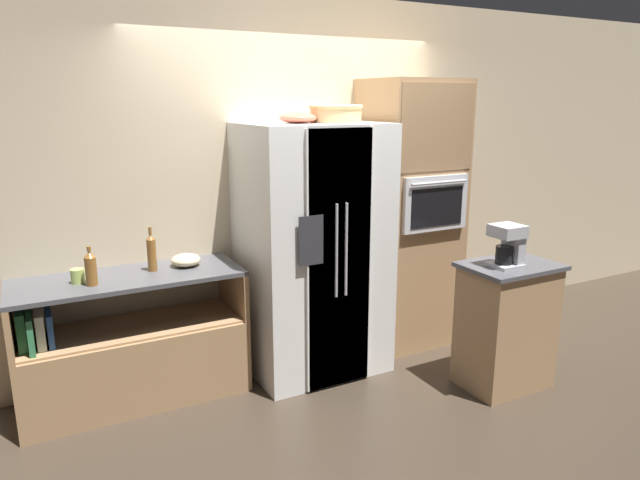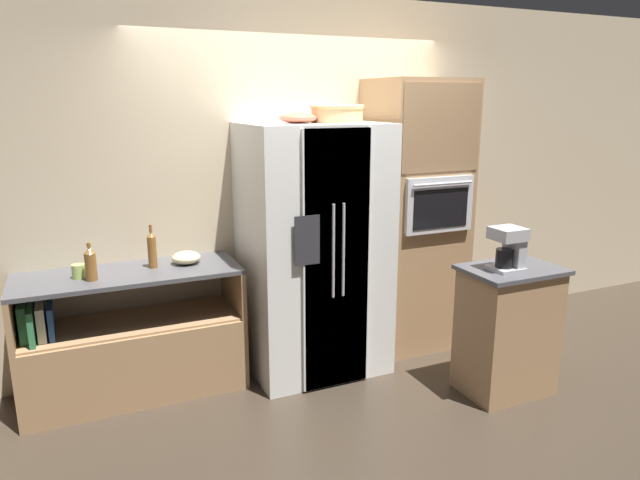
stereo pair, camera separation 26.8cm
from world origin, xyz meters
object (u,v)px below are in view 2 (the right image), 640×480
object	(u,v)px
mug	(79,271)
coffee_maker	(509,247)
wall_oven	(415,216)
bottle_tall	(152,249)
refrigerator	(314,250)
fruit_bowl	(298,118)
mixing_bowl	(186,258)
wicker_basket	(337,113)
bottle_short	(91,264)

from	to	relation	value
mug	coffee_maker	size ratio (longest dim) A/B	0.41
wall_oven	coffee_maker	bearing A→B (deg)	-86.48
wall_oven	coffee_maker	world-z (taller)	wall_oven
wall_oven	bottle_tall	xyz separation A→B (m)	(-2.09, 0.07, -0.08)
refrigerator	coffee_maker	distance (m)	1.39
fruit_bowl	mug	xyz separation A→B (m)	(-1.49, 0.14, -0.97)
refrigerator	mixing_bowl	bearing A→B (deg)	169.60
refrigerator	coffee_maker	world-z (taller)	refrigerator
refrigerator	mug	bearing A→B (deg)	176.08
wicker_basket	wall_oven	bearing A→B (deg)	7.74
bottle_tall	mug	world-z (taller)	bottle_tall
coffee_maker	refrigerator	bearing A→B (deg)	136.60
wall_oven	refrigerator	bearing A→B (deg)	-174.76
refrigerator	wall_oven	size ratio (longest dim) A/B	0.85
wicker_basket	mug	size ratio (longest dim) A/B	3.31
refrigerator	bottle_short	world-z (taller)	refrigerator
coffee_maker	mixing_bowl	bearing A→B (deg)	149.79
mug	bottle_short	bearing A→B (deg)	-51.38
wicker_basket	bottle_short	distance (m)	1.96
wall_oven	wicker_basket	size ratio (longest dim) A/B	5.57
wicker_basket	bottle_tall	world-z (taller)	wicker_basket
wall_oven	fruit_bowl	bearing A→B (deg)	-173.81
bottle_tall	coffee_maker	xyz separation A→B (m)	(2.15, -1.11, 0.05)
refrigerator	mixing_bowl	world-z (taller)	refrigerator
bottle_tall	mixing_bowl	distance (m)	0.25
mug	mixing_bowl	size ratio (longest dim) A/B	0.58
wicker_basket	fruit_bowl	xyz separation A→B (m)	(-0.31, -0.01, -0.03)
bottle_tall	coffee_maker	size ratio (longest dim) A/B	1.05
fruit_bowl	mug	bearing A→B (deg)	174.59
mixing_bowl	bottle_short	bearing A→B (deg)	-167.05
bottle_short	coffee_maker	distance (m)	2.74
wicker_basket	coffee_maker	bearing A→B (deg)	-48.36
bottle_tall	bottle_short	bearing A→B (deg)	-161.15
bottle_short	mixing_bowl	distance (m)	0.66
fruit_bowl	bottle_tall	size ratio (longest dim) A/B	0.86
bottle_tall	mixing_bowl	bearing A→B (deg)	2.04
bottle_short	mixing_bowl	world-z (taller)	bottle_short
refrigerator	bottle_short	distance (m)	1.55
mug	wicker_basket	bearing A→B (deg)	-4.10
wall_oven	mug	world-z (taller)	wall_oven
bottle_short	mug	bearing A→B (deg)	128.62
fruit_bowl	bottle_tall	bearing A→B (deg)	169.42
mug	mixing_bowl	world-z (taller)	mug
refrigerator	mixing_bowl	distance (m)	0.93
bottle_short	mug	world-z (taller)	bottle_short
refrigerator	bottle_tall	size ratio (longest dim) A/B	6.11
fruit_bowl	refrigerator	bearing A→B (deg)	12.89
coffee_maker	mug	bearing A→B (deg)	158.00
wicker_basket	mug	bearing A→B (deg)	175.90
refrigerator	mug	distance (m)	1.63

